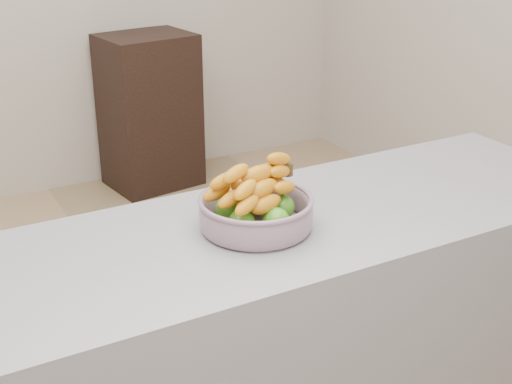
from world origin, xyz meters
The scene contains 4 objects.
ground centered at (0.00, 0.00, 0.00)m, with size 4.00×4.00×0.00m, color tan.
counter centered at (0.00, -0.70, 0.45)m, with size 2.00×0.60×0.90m, color #94939B.
cabinet centered at (0.61, 1.78, 0.46)m, with size 0.51×0.41×0.92m, color black.
fruit_bowl centered at (-0.04, -0.70, 0.95)m, with size 0.29×0.29×0.17m.
Camera 1 is at (-0.83, -2.12, 1.69)m, focal length 50.00 mm.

